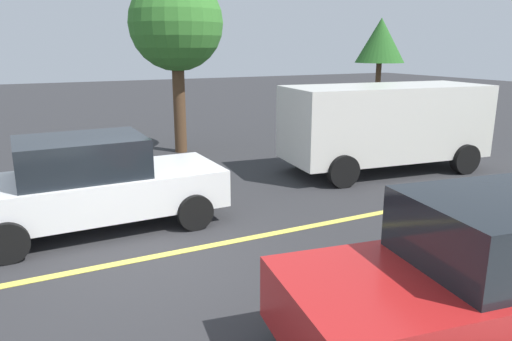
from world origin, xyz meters
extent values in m
plane|color=#2D2D30|center=(0.00, 0.00, 0.00)|extent=(80.00, 80.00, 0.00)
cube|color=#E0D14C|center=(3.00, 0.00, 0.01)|extent=(28.00, 0.16, 0.01)
cube|color=silver|center=(6.81, 2.58, 1.29)|extent=(5.39, 2.58, 1.82)
cube|color=black|center=(4.75, 2.82, 1.69)|extent=(0.37, 1.85, 0.80)
cylinder|color=black|center=(4.94, 1.79, 0.38)|extent=(0.78, 0.34, 0.76)
cylinder|color=black|center=(5.17, 3.78, 0.38)|extent=(0.78, 0.34, 0.76)
cylinder|color=black|center=(8.45, 1.39, 0.38)|extent=(0.78, 0.34, 0.76)
cylinder|color=black|center=(8.68, 3.38, 0.38)|extent=(0.78, 0.34, 0.76)
cube|color=red|center=(2.62, -3.84, 0.66)|extent=(4.70, 2.38, 0.68)
cylinder|color=black|center=(1.24, -2.76, 0.32)|extent=(0.67, 0.31, 0.64)
cube|color=white|center=(-0.47, 1.71, 0.65)|extent=(4.37, 1.83, 0.67)
cube|color=black|center=(-0.69, 1.70, 1.32)|extent=(2.11, 1.60, 0.67)
cylinder|color=black|center=(1.00, 2.61, 0.32)|extent=(0.64, 0.23, 0.64)
cylinder|color=black|center=(1.02, 0.83, 0.32)|extent=(0.64, 0.23, 0.64)
cylinder|color=black|center=(-1.96, 2.58, 0.32)|extent=(0.64, 0.23, 0.64)
cylinder|color=black|center=(-1.94, 0.80, 0.32)|extent=(0.64, 0.23, 0.64)
cylinder|color=#513823|center=(2.82, 7.15, 1.52)|extent=(0.36, 0.36, 3.05)
sphere|color=#387A2D|center=(2.82, 7.15, 3.80)|extent=(2.73, 2.73, 2.73)
cylinder|color=#513823|center=(12.23, 9.23, 1.24)|extent=(0.23, 0.23, 2.49)
cone|color=#286023|center=(12.23, 9.23, 3.39)|extent=(2.03, 2.03, 1.81)
camera|label=1|loc=(-1.60, -6.79, 3.15)|focal=33.58mm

